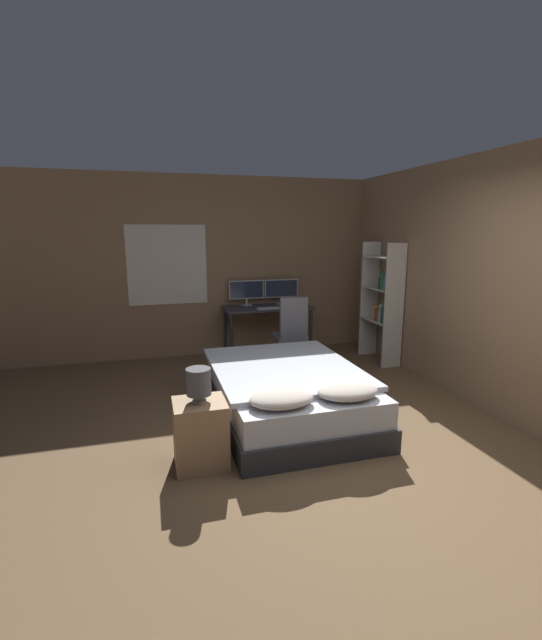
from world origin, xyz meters
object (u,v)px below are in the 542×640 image
nightstand (200,434)px  computer_mouse (290,307)px  bedside_lamp (199,382)px  bookshelf (384,299)px  bed (287,393)px  desk (268,313)px  office_chair (290,341)px  monitor_right (281,289)px  keyboard (271,308)px  monitor_left (246,291)px

nightstand → computer_mouse: 3.23m
bedside_lamp → bookshelf: 3.60m
bed → desk: (0.40, 2.20, 0.40)m
nightstand → bedside_lamp: bearing=90.0°
bed → office_chair: (0.51, 1.43, 0.15)m
desk → office_chair: 0.82m
office_chair → bookshelf: (1.41, -0.01, 0.52)m
desk → monitor_right: (0.28, 0.20, 0.33)m
keyboard → monitor_left: bearing=125.3°
bedside_lamp → office_chair: 2.61m
nightstand → bookshelf: size_ratio=0.32×
nightstand → bookshelf: 3.65m
nightstand → keyboard: 3.08m
monitor_left → bookshelf: size_ratio=0.31×
monitor_right → office_chair: size_ratio=0.52×
bed → computer_mouse: bearing=70.7°
office_chair → bookshelf: size_ratio=0.60×
monitor_right → office_chair: monitor_right is taller
desk → office_chair: size_ratio=1.27×
desk → monitor_right: size_ratio=2.45×
bookshelf → bedside_lamp: bearing=-143.7°
bed → keyboard: size_ratio=4.93×
monitor_left → office_chair: monitor_left is taller
desk → nightstand: bearing=-115.4°
computer_mouse → bookshelf: bearing=-25.6°
bed → nightstand: (-0.97, -0.70, 0.01)m
bedside_lamp → keyboard: 3.04m
bedside_lamp → keyboard: bearing=63.0°
bed → bookshelf: bearing=36.6°
bed → nightstand: size_ratio=3.73×
desk → bookshelf: 1.73m
bed → office_chair: office_chair is taller
monitor_right → monitor_left: bearing=180.0°
monitor_left → desk: bearing=-35.4°
keyboard → desk: bearing=90.0°
monitor_left → monitor_right: (0.56, 0.00, 0.00)m
nightstand → monitor_right: 3.59m
bed → monitor_left: (0.12, 2.40, 0.73)m
monitor_left → computer_mouse: bearing=-34.3°
bedside_lamp → nightstand: bearing=-90.0°
desk → bed: bearing=-100.4°
desk → keyboard: 0.23m
desk → monitor_left: monitor_left is taller
desk → bookshelf: bookshelf is taller
desk → computer_mouse: bearing=-33.3°
keyboard → computer_mouse: (0.30, 0.00, 0.01)m
desk → bedside_lamp: bearing=-115.4°
bed → desk: bearing=79.6°
bed → bookshelf: (1.92, 1.42, 0.67)m
bed → monitor_left: bearing=87.0°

